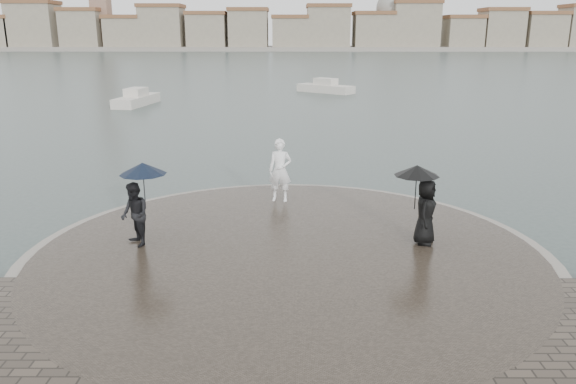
{
  "coord_description": "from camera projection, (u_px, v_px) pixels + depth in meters",
  "views": [
    {
      "loc": [
        0.05,
        -8.91,
        5.37
      ],
      "look_at": [
        0.0,
        4.8,
        1.45
      ],
      "focal_mm": 35.0,
      "sensor_mm": 36.0,
      "label": 1
    }
  ],
  "objects": [
    {
      "name": "ground",
      "position": [
        287.0,
        343.0,
        10.04
      ],
      "size": [
        400.0,
        400.0,
        0.0
      ],
      "primitive_type": "plane",
      "color": "#2B3835",
      "rests_on": "ground"
    },
    {
      "name": "visitor_right",
      "position": [
        423.0,
        199.0,
        13.53
      ],
      "size": [
        1.18,
        1.11,
        1.95
      ],
      "color": "black",
      "rests_on": "quay_tip"
    },
    {
      "name": "quay_tip",
      "position": [
        288.0,
        258.0,
        13.36
      ],
      "size": [
        11.9,
        11.9,
        0.36
      ],
      "primitive_type": "cylinder",
      "color": "#2D261E",
      "rests_on": "ground"
    },
    {
      "name": "far_skyline",
      "position": [
        268.0,
        31.0,
        163.03
      ],
      "size": [
        260.0,
        20.0,
        37.0
      ],
      "color": "gray",
      "rests_on": "ground"
    },
    {
      "name": "visitor_left",
      "position": [
        137.0,
        199.0,
        13.41
      ],
      "size": [
        1.27,
        1.14,
        2.04
      ],
      "color": "black",
      "rests_on": "quay_tip"
    },
    {
      "name": "statue",
      "position": [
        280.0,
        170.0,
        17.03
      ],
      "size": [
        0.76,
        0.56,
        1.92
      ],
      "primitive_type": "imported",
      "rotation": [
        0.0,
        0.0,
        -0.15
      ],
      "color": "white",
      "rests_on": "quay_tip"
    },
    {
      "name": "kerb_ring",
      "position": [
        288.0,
        259.0,
        13.37
      ],
      "size": [
        12.5,
        12.5,
        0.32
      ],
      "primitive_type": "cylinder",
      "color": "gray",
      "rests_on": "ground"
    },
    {
      "name": "boats",
      "position": [
        240.0,
        94.0,
        46.92
      ],
      "size": [
        18.74,
        14.47,
        1.5
      ],
      "color": "beige",
      "rests_on": "ground"
    }
  ]
}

